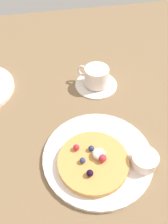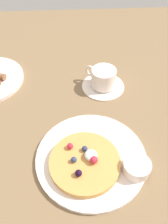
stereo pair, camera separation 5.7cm
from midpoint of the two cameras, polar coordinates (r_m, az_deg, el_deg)
ground_plane at (r=62.48cm, az=-1.31°, el=-4.16°), size 199.99×135.33×3.00cm
pancake_plate at (r=55.24cm, az=4.74°, el=-11.17°), size 25.54×25.54×1.04cm
pancake_with_berries at (r=52.92cm, az=3.35°, el=-12.28°), size 15.84×15.84×3.30cm
syrup_ramekin at (r=53.38cm, az=15.76°, el=-12.99°), size 5.97×5.97×2.98cm
coffee_saucer at (r=71.89cm, az=6.91°, el=6.27°), size 12.81×12.81×0.81cm
coffee_cup at (r=69.86cm, az=7.03°, el=8.31°), size 8.92×8.04×5.46cm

